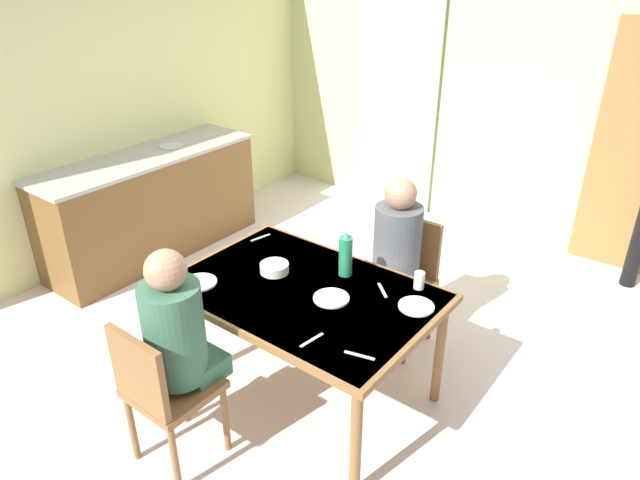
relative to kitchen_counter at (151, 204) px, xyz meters
The scene contains 20 objects.
ground_plane 2.03m from the kitchen_counter, 13.75° to the right, with size 7.23×7.23×0.00m, color beige.
wall_back 3.14m from the kitchen_counter, 50.18° to the left, with size 4.71×0.10×2.72m, color #C5CE89.
wall_left 0.99m from the kitchen_counter, 145.84° to the left, with size 0.10×4.17×2.72m, color #C8CC88.
curtain_panel 2.56m from the kitchen_counter, 64.00° to the left, with size 0.90×0.03×2.29m, color white.
kitchen_counter is the anchor object (origin of this frame).
dining_table 2.30m from the kitchen_counter, 15.55° to the right, with size 1.46×0.99×0.74m.
chair_near_diner 2.47m from the kitchen_counter, 36.36° to the right, with size 0.40×0.40×0.87m.
chair_far_diner 2.39m from the kitchen_counter, ahead, with size 0.40×0.40×0.87m.
person_near_diner 2.41m from the kitchen_counter, 33.73° to the right, with size 0.30×0.37×0.77m.
person_far_diner 2.40m from the kitchen_counter, ahead, with size 0.30×0.37×0.77m.
water_bottle_green_near 2.35m from the kitchen_counter, ahead, with size 0.08×0.08×0.28m.
serving_bowl_center 2.05m from the kitchen_counter, 16.24° to the right, with size 0.17×0.17×0.06m, color silver.
dinner_plate_near_left 1.95m from the kitchen_counter, 28.55° to the right, with size 0.20×0.20×0.01m, color white.
dinner_plate_near_right 2.83m from the kitchen_counter, ahead, with size 0.19×0.19×0.01m, color white.
dinner_plate_far_center 2.48m from the kitchen_counter, 14.04° to the right, with size 0.20×0.20×0.01m, color white.
drinking_glass_by_near_diner 2.73m from the kitchen_counter, ahead, with size 0.06×0.06×0.10m, color silver.
cutlery_knife_near 1.63m from the kitchen_counter, 10.52° to the right, with size 0.15×0.02×0.00m, color silver.
cutlery_fork_near 2.72m from the kitchen_counter, 20.55° to the right, with size 0.15×0.02×0.00m, color silver.
cutlery_knife_far 2.60m from the kitchen_counter, ahead, with size 0.15×0.02×0.00m, color silver.
cutlery_fork_far 2.94m from the kitchen_counter, 18.02° to the right, with size 0.15×0.02×0.00m, color silver.
Camera 1 is at (2.01, -2.23, 2.44)m, focal length 32.11 mm.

